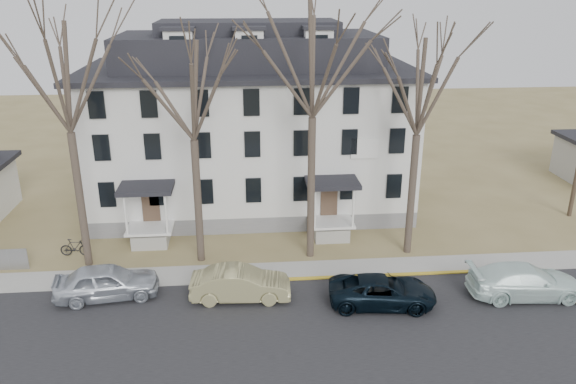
{
  "coord_description": "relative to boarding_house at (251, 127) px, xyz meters",
  "views": [
    {
      "loc": [
        -2.61,
        -17.95,
        14.25
      ],
      "look_at": [
        -0.3,
        9.0,
        4.11
      ],
      "focal_mm": 35.0,
      "sensor_mm": 36.0,
      "label": 1
    }
  ],
  "objects": [
    {
      "name": "ground",
      "position": [
        2.0,
        -17.95,
        -5.38
      ],
      "size": [
        120.0,
        120.0,
        0.0
      ],
      "primitive_type": "plane",
      "color": "olive",
      "rests_on": "ground"
    },
    {
      "name": "main_road",
      "position": [
        2.0,
        -15.95,
        -5.38
      ],
      "size": [
        120.0,
        10.0,
        0.04
      ],
      "primitive_type": "cube",
      "color": "#27272A",
      "rests_on": "ground"
    },
    {
      "name": "far_sidewalk",
      "position": [
        2.0,
        -9.95,
        -5.38
      ],
      "size": [
        120.0,
        2.0,
        0.08
      ],
      "primitive_type": "cube",
      "color": "#A09F97",
      "rests_on": "ground"
    },
    {
      "name": "yellow_curb",
      "position": [
        7.0,
        -10.85,
        -5.38
      ],
      "size": [
        14.0,
        0.25,
        0.06
      ],
      "primitive_type": "cube",
      "color": "gold",
      "rests_on": "ground"
    },
    {
      "name": "boarding_house",
      "position": [
        0.0,
        0.0,
        0.0
      ],
      "size": [
        20.8,
        12.36,
        12.05
      ],
      "color": "slate",
      "rests_on": "ground"
    },
    {
      "name": "tree_far_left",
      "position": [
        -9.0,
        -8.15,
        4.96
      ],
      "size": [
        8.4,
        8.4,
        13.72
      ],
      "color": "#473B31",
      "rests_on": "ground"
    },
    {
      "name": "tree_mid_left",
      "position": [
        -3.0,
        -8.15,
        4.22
      ],
      "size": [
        7.8,
        7.8,
        12.74
      ],
      "color": "#473B31",
      "rests_on": "ground"
    },
    {
      "name": "tree_center",
      "position": [
        3.0,
        -8.15,
        5.71
      ],
      "size": [
        9.0,
        9.0,
        14.7
      ],
      "color": "#473B31",
      "rests_on": "ground"
    },
    {
      "name": "tree_mid_right",
      "position": [
        8.5,
        -8.15,
        4.22
      ],
      "size": [
        7.8,
        7.8,
        12.74
      ],
      "color": "#473B31",
      "rests_on": "ground"
    },
    {
      "name": "car_silver",
      "position": [
        -7.22,
        -11.75,
        -4.55
      ],
      "size": [
        5.07,
        2.54,
        1.66
      ],
      "primitive_type": "imported",
      "rotation": [
        0.0,
        0.0,
        1.69
      ],
      "color": "silver",
      "rests_on": "ground"
    },
    {
      "name": "car_tan",
      "position": [
        -0.86,
        -12.41,
        -4.6
      ],
      "size": [
        4.81,
        1.88,
        1.56
      ],
      "primitive_type": "imported",
      "rotation": [
        0.0,
        0.0,
        1.52
      ],
      "color": "tan",
      "rests_on": "ground"
    },
    {
      "name": "car_navy",
      "position": [
        5.72,
        -13.49,
        -4.69
      ],
      "size": [
        5.19,
        2.81,
        1.38
      ],
      "primitive_type": "imported",
      "rotation": [
        0.0,
        0.0,
        1.46
      ],
      "color": "black",
      "rests_on": "ground"
    },
    {
      "name": "car_white",
      "position": [
        12.74,
        -13.33,
        -4.59
      ],
      "size": [
        5.54,
        2.47,
        1.58
      ],
      "primitive_type": "imported",
      "rotation": [
        0.0,
        0.0,
        1.52
      ],
      "color": "white",
      "rests_on": "ground"
    },
    {
      "name": "bicycle_left",
      "position": [
        -6.69,
        -5.63,
        -4.97
      ],
      "size": [
        1.64,
        1.27,
        0.83
      ],
      "primitive_type": "imported",
      "rotation": [
        0.0,
        0.0,
        1.04
      ],
      "color": "black",
      "rests_on": "ground"
    },
    {
      "name": "bicycle_right",
      "position": [
        -9.92,
        -7.16,
        -4.87
      ],
      "size": [
        1.71,
        0.6,
        1.01
      ],
      "primitive_type": "imported",
      "rotation": [
        0.0,
        0.0,
        1.5
      ],
      "color": "black",
      "rests_on": "ground"
    }
  ]
}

